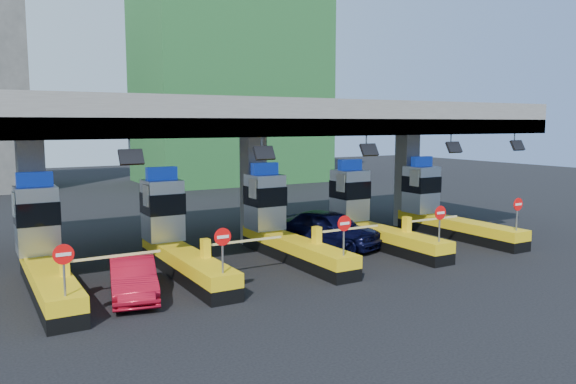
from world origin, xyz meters
TOP-DOWN VIEW (x-y plane):
  - ground at (0.00, 0.00)m, footprint 120.00×120.00m
  - toll_canopy at (0.00, 2.87)m, footprint 28.00×12.09m
  - toll_lane_far_left at (-10.00, 0.28)m, footprint 4.43×8.00m
  - toll_lane_left at (-5.00, 0.28)m, footprint 4.43×8.00m
  - toll_lane_center at (0.00, 0.28)m, footprint 4.43×8.00m
  - toll_lane_right at (5.00, 0.28)m, footprint 4.43×8.00m
  - toll_lane_far_right at (10.00, 0.28)m, footprint 4.43×8.00m
  - bg_building_scaffold at (12.00, 32.00)m, footprint 18.00×12.00m
  - van at (2.95, 0.64)m, footprint 3.98×5.80m
  - red_car at (-7.50, -2.57)m, footprint 2.30×4.46m

SIDE VIEW (x-z plane):
  - ground at x=0.00m, z-range 0.00..0.00m
  - red_car at x=-7.50m, z-range 0.00..1.40m
  - van at x=2.95m, z-range 0.00..1.83m
  - toll_lane_far_left at x=-10.00m, z-range -0.68..3.47m
  - toll_lane_left at x=-5.00m, z-range -0.68..3.47m
  - toll_lane_center at x=0.00m, z-range -0.68..3.47m
  - toll_lane_right at x=5.00m, z-range -0.68..3.47m
  - toll_lane_far_right at x=10.00m, z-range -0.68..3.47m
  - toll_canopy at x=0.00m, z-range 2.63..9.63m
  - bg_building_scaffold at x=12.00m, z-range 0.00..28.00m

